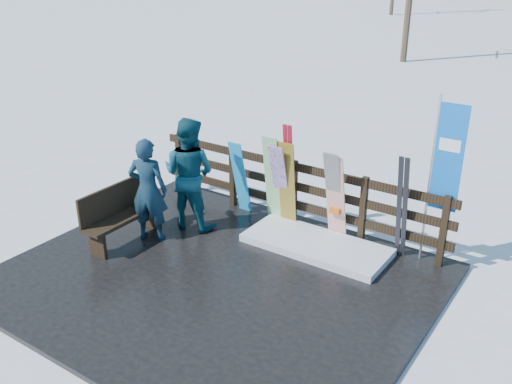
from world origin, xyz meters
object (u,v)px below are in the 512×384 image
Objects in this scene: snowboard_3 at (281,185)px; person_front at (148,190)px; snowboard_0 at (240,178)px; snowboard_2 at (287,185)px; snowboard_1 at (273,180)px; rental_flag at (444,164)px; snowboard_4 at (334,197)px; person_back at (189,173)px; snowboard_5 at (335,198)px; bench at (121,212)px.

person_front reaches higher than snowboard_3.
snowboard_0 is 0.91× the size of snowboard_2.
snowboard_2 is at bearing 0.00° from snowboard_1.
snowboard_0 is 0.55× the size of rental_flag.
snowboard_4 is 2.99m from person_front.
snowboard_1 is 0.99× the size of snowboard_4.
person_back reaches higher than snowboard_4.
snowboard_3 is at bearing -174.02° from rental_flag.
snowboard_3 is (0.85, 0.00, 0.05)m from snowboard_0.
snowboard_2 is 0.60× the size of rental_flag.
person_back reaches higher than snowboard_5.
bench is at bearing 20.06° from person_front.
rental_flag reaches higher than snowboard_5.
snowboard_0 is (1.00, 1.93, 0.18)m from bench.
snowboard_0 is 0.92× the size of snowboard_3.
snowboard_0 is at bearing 180.00° from snowboard_3.
rental_flag is (2.58, 0.27, 0.86)m from snowboard_3.
snowboard_1 is at bearing -151.31° from person_back.
person_back reaches higher than snowboard_3.
bench is 0.92× the size of snowboard_4.
snowboard_2 is at bearing -173.72° from rental_flag.
snowboard_3 reaches higher than snowboard_0.
snowboard_1 is 2.87m from rental_flag.
snowboard_1 is 1.05× the size of snowboard_3.
person_back is at bearing -163.47° from rental_flag.
rental_flag reaches higher than snowboard_0.
snowboard_4 reaches higher than snowboard_2.
snowboard_4 is at bearing 180.00° from snowboard_5.
snowboard_3 is 2.73m from rental_flag.
bench is 0.77× the size of person_back.
person_front reaches higher than snowboard_5.
snowboard_1 is 0.17m from snowboard_3.
snowboard_5 is at bearing -0.00° from snowboard_3.
person_front is (-2.52, -1.61, 0.08)m from snowboard_4.
person_front reaches higher than bench.
person_back is (0.24, 0.74, 0.10)m from person_front.
person_back reaches higher than snowboard_1.
rental_flag reaches higher than bench.
rental_flag is at bearing 5.62° from snowboard_1.
bench is 2.18m from snowboard_0.
snowboard_2 is 2.60m from rental_flag.
rental_flag is (1.55, 0.27, 0.84)m from snowboard_5.
snowboard_5 is 0.60× the size of rental_flag.
snowboard_0 is 0.82× the size of person_front.
snowboard_1 is at bearing 180.00° from snowboard_2.
bench is 0.93× the size of snowboard_1.
bench is 0.96× the size of snowboard_5.
bench is 3.46m from snowboard_4.
snowboard_3 is 1.56m from person_back.
snowboard_0 is 0.88× the size of snowboard_1.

